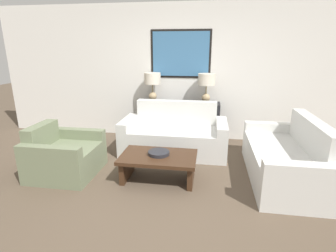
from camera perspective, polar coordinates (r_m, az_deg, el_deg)
The scene contains 10 objects.
ground_plane at distance 3.44m, azimuth -2.31°, elevation -15.21°, with size 20.00×20.00×0.00m, color brown.
back_wall at distance 5.38m, azimuth 2.78°, elevation 11.47°, with size 7.65×0.12×2.65m.
console_table at distance 5.29m, azimuth 2.31°, elevation 1.03°, with size 1.61×0.38×0.79m.
table_lamp_left at distance 5.22m, azimuth -3.41°, elevation 9.63°, with size 0.32×0.32×0.57m.
table_lamp_right at distance 5.10m, azimuth 8.38°, elevation 9.31°, with size 0.32×0.32×0.57m.
couch_by_back_wall at distance 4.71m, azimuth 1.37°, elevation -2.16°, with size 1.83×0.88×0.88m.
couch_by_side at distance 4.11m, azimuth 24.26°, elevation -6.59°, with size 0.88×1.83×0.88m.
coffee_table at distance 3.73m, azimuth -2.10°, elevation -7.82°, with size 1.06×0.65×0.37m.
decorative_bowl at distance 3.70m, azimuth -2.02°, elevation -5.87°, with size 0.30×0.30×0.05m.
armchair_near_back_wall at distance 4.21m, azimuth -21.68°, elevation -6.15°, with size 0.90×0.93×0.74m.
Camera 1 is at (0.60, -2.86, 1.82)m, focal length 28.00 mm.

